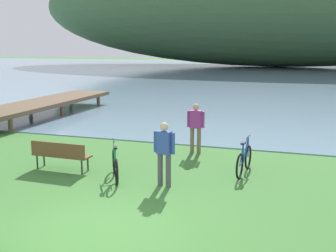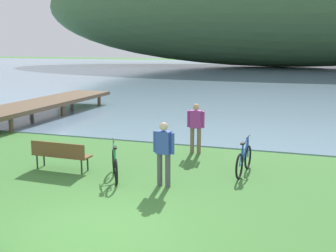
% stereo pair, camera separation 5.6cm
% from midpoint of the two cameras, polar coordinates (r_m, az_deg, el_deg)
% --- Properties ---
extents(ground_plane, '(200.00, 200.00, 0.00)m').
position_cam_midpoint_polar(ground_plane, '(8.79, -9.60, -13.82)').
color(ground_plane, '#3D7533').
extents(bay_water, '(180.00, 80.00, 0.04)m').
position_cam_midpoint_polar(bay_water, '(54.74, 14.25, 6.90)').
color(bay_water, '#7A99B2').
rests_on(bay_water, ground).
extents(distant_hillside, '(84.44, 28.00, 21.04)m').
position_cam_midpoint_polar(distant_hillside, '(72.64, 14.87, 16.15)').
color(distant_hillside, '#42663D').
rests_on(distant_hillside, bay_water).
extents(park_bench_near_camera, '(1.81, 0.52, 0.88)m').
position_cam_midpoint_polar(park_bench_near_camera, '(12.74, -14.59, -3.64)').
color(park_bench_near_camera, brown).
rests_on(park_bench_near_camera, ground).
extents(bicycle_leaning_near_bench, '(0.22, 1.77, 1.01)m').
position_cam_midpoint_polar(bicycle_leaning_near_bench, '(12.27, 10.19, -4.60)').
color(bicycle_leaning_near_bench, black).
rests_on(bicycle_leaning_near_bench, ground).
extents(bicycle_beside_path, '(0.91, 1.58, 1.01)m').
position_cam_midpoint_polar(bicycle_beside_path, '(11.70, -7.34, -5.30)').
color(bicycle_beside_path, black).
rests_on(bicycle_beside_path, ground).
extents(person_at_shoreline, '(0.61, 0.22, 1.71)m').
position_cam_midpoint_polar(person_at_shoreline, '(14.25, 3.68, 0.13)').
color(person_at_shoreline, '#72604C').
rests_on(person_at_shoreline, ground).
extents(person_on_the_grass, '(0.60, 0.28, 1.71)m').
position_cam_midpoint_polar(person_on_the_grass, '(10.88, -0.67, -3.30)').
color(person_on_the_grass, '#4C4C51').
rests_on(person_on_the_grass, ground).
extents(pier_dock, '(2.40, 10.00, 0.80)m').
position_cam_midpoint_polar(pier_dock, '(22.69, -16.40, 3.05)').
color(pier_dock, brown).
rests_on(pier_dock, ground).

